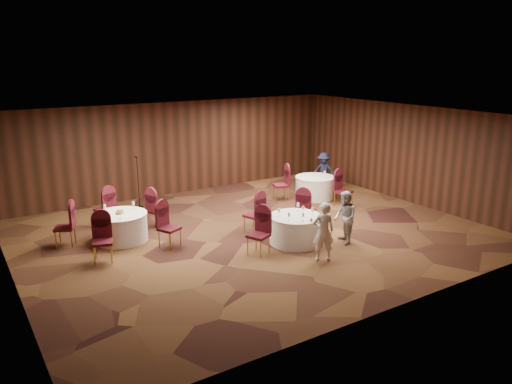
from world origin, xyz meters
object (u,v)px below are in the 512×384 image
table_right (315,187)px  man_c (324,171)px  table_left (121,227)px  mic_stand (139,192)px  table_main (296,229)px  woman_a (323,232)px  woman_b (345,218)px

table_right → man_c: bearing=35.3°
table_left → man_c: man_c is taller
table_left → mic_stand: mic_stand is taller
table_main → table_left: 4.58m
table_left → mic_stand: size_ratio=0.84×
table_right → man_c: size_ratio=0.98×
mic_stand → man_c: (6.38, -1.51, 0.20)m
woman_a → table_right: bearing=-104.4°
table_right → woman_b: size_ratio=0.96×
man_c → table_left: bearing=-109.7°
mic_stand → woman_b: bearing=-60.3°
table_main → woman_a: bearing=-96.1°
table_main → table_left: bearing=145.3°
woman_a → mic_stand: bearing=-48.8°
woman_b → man_c: bearing=168.2°
table_right → man_c: 1.18m
woman_b → table_right: bearing=173.5°
table_left → woman_a: 5.31m
woman_a → man_c: bearing=-107.5°
mic_stand → table_main: bearing=-66.0°
table_left → table_right: size_ratio=1.04×
table_left → woman_b: woman_b is taller
table_main → woman_a: (-0.14, -1.26, 0.34)m
woman_a → woman_b: 1.32m
table_main → table_right: size_ratio=1.02×
table_main → woman_b: 1.30m
table_left → woman_a: woman_a is taller
mic_stand → woman_a: (2.20, -6.49, 0.23)m
mic_stand → man_c: mic_stand is taller
woman_b → man_c: 5.33m
table_right → woman_a: (-3.25, -4.32, 0.34)m
woman_a → woman_b: (1.19, 0.57, -0.02)m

